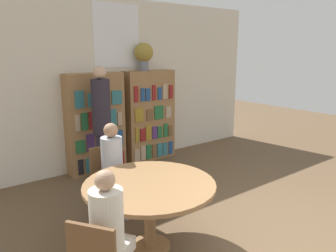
% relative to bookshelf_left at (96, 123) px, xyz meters
% --- Properties ---
extents(wall_back, '(6.40, 0.07, 3.00)m').
position_rel_bookshelf_left_xyz_m(wall_back, '(0.56, 0.19, 0.64)').
color(wall_back, beige).
rests_on(wall_back, ground_plane).
extents(bookshelf_left, '(1.01, 0.34, 1.73)m').
position_rel_bookshelf_left_xyz_m(bookshelf_left, '(0.00, 0.00, 0.00)').
color(bookshelf_left, olive).
rests_on(bookshelf_left, ground_plane).
extents(bookshelf_right, '(1.01, 0.34, 1.73)m').
position_rel_bookshelf_left_xyz_m(bookshelf_right, '(1.13, 0.00, -0.00)').
color(bookshelf_right, olive).
rests_on(bookshelf_right, ground_plane).
extents(flower_vase, '(0.35, 0.35, 0.51)m').
position_rel_bookshelf_left_xyz_m(flower_vase, '(1.02, 0.00, 1.17)').
color(flower_vase, slate).
rests_on(flower_vase, bookshelf_right).
extents(reading_table, '(1.39, 1.39, 0.75)m').
position_rel_bookshelf_left_xyz_m(reading_table, '(-0.57, -2.52, -0.22)').
color(reading_table, olive).
rests_on(reading_table, ground_plane).
extents(chair_left_side, '(0.41, 0.41, 0.88)m').
position_rel_bookshelf_left_xyz_m(chair_left_side, '(-0.53, -1.48, -0.38)').
color(chair_left_side, brown).
rests_on(chair_left_side, ground_plane).
extents(seated_reader_left, '(0.28, 0.38, 1.23)m').
position_rel_bookshelf_left_xyz_m(seated_reader_left, '(-0.54, -1.66, -0.17)').
color(seated_reader_left, '#B2B7C6').
rests_on(seated_reader_left, ground_plane).
extents(seated_reader_right, '(0.42, 0.40, 1.21)m').
position_rel_bookshelf_left_xyz_m(seated_reader_right, '(-1.28, -2.99, -0.18)').
color(seated_reader_right, silver).
rests_on(seated_reader_right, ground_plane).
extents(librarian_standing, '(0.30, 0.57, 1.87)m').
position_rel_bookshelf_left_xyz_m(librarian_standing, '(-0.12, -0.50, 0.29)').
color(librarian_standing, '#28232D').
rests_on(librarian_standing, ground_plane).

